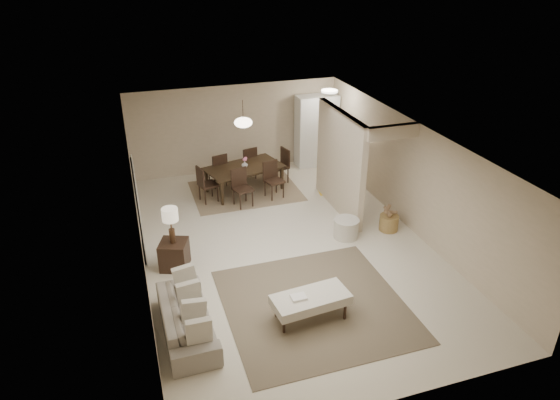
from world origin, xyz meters
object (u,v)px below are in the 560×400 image
object	(u,v)px
side_table	(174,255)
ottoman_bench	(311,300)
dining_table	(245,179)
sofa	(187,318)
round_pouf	(346,228)
pantry_cabinet	(316,131)
wicker_basket	(389,223)

from	to	relation	value
side_table	ottoman_bench	bearing A→B (deg)	-48.59
dining_table	sofa	bearing A→B (deg)	-129.16
round_pouf	side_table	bearing A→B (deg)	-179.79
round_pouf	sofa	bearing A→B (deg)	-152.15
ottoman_bench	round_pouf	world-z (taller)	ottoman_bench
pantry_cabinet	ottoman_bench	world-z (taller)	pantry_cabinet
pantry_cabinet	side_table	world-z (taller)	pantry_cabinet
side_table	dining_table	distance (m)	3.78
side_table	wicker_basket	bearing A→B (deg)	0.12
sofa	round_pouf	bearing A→B (deg)	-63.05
side_table	dining_table	xyz separation A→B (m)	(2.26, 3.04, 0.06)
pantry_cabinet	dining_table	bearing A→B (deg)	-153.78
ottoman_bench	sofa	bearing A→B (deg)	166.41
ottoman_bench	round_pouf	bearing A→B (deg)	47.59
sofa	dining_table	size ratio (longest dim) A/B	1.02
sofa	side_table	size ratio (longest dim) A/B	3.45
side_table	dining_table	world-z (taller)	dining_table
pantry_cabinet	ottoman_bench	distance (m)	7.15
ottoman_bench	side_table	world-z (taller)	side_table
sofa	side_table	world-z (taller)	sofa
sofa	ottoman_bench	bearing A→B (deg)	-99.02
wicker_basket	side_table	bearing A→B (deg)	-179.88
wicker_basket	round_pouf	bearing A→B (deg)	179.83
side_table	wicker_basket	world-z (taller)	side_table
pantry_cabinet	round_pouf	bearing A→B (deg)	-102.43
round_pouf	wicker_basket	bearing A→B (deg)	-0.17
pantry_cabinet	sofa	xyz separation A→B (m)	(-4.80, -6.29, -0.75)
pantry_cabinet	round_pouf	size ratio (longest dim) A/B	3.69
side_table	round_pouf	size ratio (longest dim) A/B	1.03
pantry_cabinet	side_table	xyz separation A→B (m)	(-4.75, -4.26, -0.76)
pantry_cabinet	side_table	bearing A→B (deg)	-138.09
sofa	side_table	xyz separation A→B (m)	(0.05, 2.03, -0.00)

